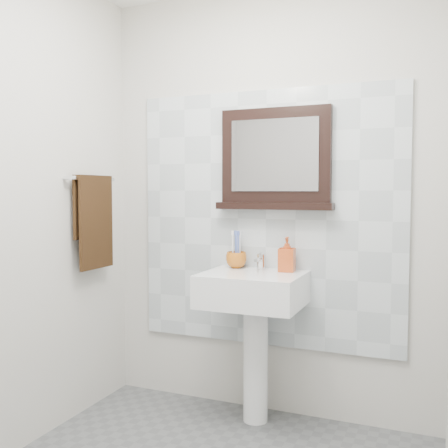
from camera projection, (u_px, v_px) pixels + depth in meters
The scene contains 9 objects.
back_wall at pixel (267, 202), 3.09m from camera, with size 2.00×0.01×2.50m, color beige.
splashback at pixel (267, 219), 3.08m from camera, with size 1.60×0.02×1.50m, color silver.
pedestal_sink at pixel (253, 306), 2.92m from camera, with size 0.55×0.44×0.96m.
toothbrush_cup at pixel (236, 260), 3.09m from camera, with size 0.12×0.12×0.10m, color #B35C15.
toothbrushes at pixel (237, 247), 3.08m from camera, with size 0.05×0.04×0.21m.
soap_dispenser at pixel (287, 254), 2.95m from camera, with size 0.09×0.09×0.20m, color #AF2514.
framed_mirror at pixel (275, 161), 3.01m from camera, with size 0.69×0.11×0.58m.
towel_bar at pixel (92, 179), 3.07m from camera, with size 0.07×0.40×0.03m.
hand_towel at pixel (94, 214), 3.08m from camera, with size 0.06×0.30×0.55m.
Camera 1 is at (0.96, -1.85, 1.31)m, focal length 42.00 mm.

